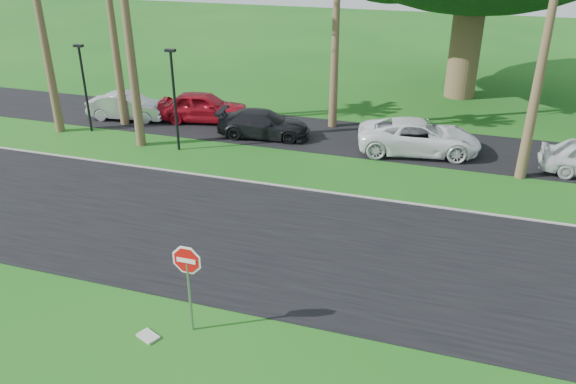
# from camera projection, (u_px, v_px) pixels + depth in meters

# --- Properties ---
(ground) EXTENTS (120.00, 120.00, 0.00)m
(ground) POSITION_uv_depth(u_px,v_px,m) (223.00, 266.00, 17.21)
(ground) COLOR #145014
(ground) RESTS_ON ground
(road) EXTENTS (120.00, 8.00, 0.02)m
(road) POSITION_uv_depth(u_px,v_px,m) (247.00, 235.00, 18.92)
(road) COLOR black
(road) RESTS_ON ground
(parking_strip) EXTENTS (120.00, 5.00, 0.02)m
(parking_strip) POSITION_uv_depth(u_px,v_px,m) (325.00, 135.00, 27.95)
(parking_strip) COLOR black
(parking_strip) RESTS_ON ground
(curb) EXTENTS (120.00, 0.12, 0.06)m
(curb) POSITION_uv_depth(u_px,v_px,m) (284.00, 186.00, 22.40)
(curb) COLOR gray
(curb) RESTS_ON ground
(stop_sign_near) EXTENTS (1.05, 0.07, 2.62)m
(stop_sign_near) POSITION_uv_depth(u_px,v_px,m) (188.00, 271.00, 13.73)
(stop_sign_near) COLOR gray
(stop_sign_near) RESTS_ON ground
(streetlight_left) EXTENTS (0.45, 0.25, 4.34)m
(streetlight_left) POSITION_uv_depth(u_px,v_px,m) (84.00, 83.00, 27.52)
(streetlight_left) COLOR black
(streetlight_left) RESTS_ON ground
(streetlight_right) EXTENTS (0.45, 0.25, 4.64)m
(streetlight_right) POSITION_uv_depth(u_px,v_px,m) (174.00, 94.00, 25.06)
(streetlight_right) COLOR black
(streetlight_right) RESTS_ON ground
(car_silver) EXTENTS (4.39, 2.00, 1.40)m
(car_silver) POSITION_uv_depth(u_px,v_px,m) (128.00, 107.00, 30.02)
(car_silver) COLOR #B3B4BA
(car_silver) RESTS_ON ground
(car_red) EXTENTS (4.94, 2.75, 1.59)m
(car_red) POSITION_uv_depth(u_px,v_px,m) (203.00, 107.00, 29.62)
(car_red) COLOR #A00D1B
(car_red) RESTS_ON ground
(car_dark) EXTENTS (4.73, 2.38, 1.32)m
(car_dark) POSITION_uv_depth(u_px,v_px,m) (264.00, 124.00, 27.48)
(car_dark) COLOR black
(car_dark) RESTS_ON ground
(car_minivan) EXTENTS (5.84, 3.44, 1.53)m
(car_minivan) POSITION_uv_depth(u_px,v_px,m) (419.00, 137.00, 25.49)
(car_minivan) COLOR white
(car_minivan) RESTS_ON ground
(utility_slab) EXTENTS (0.64, 0.54, 0.06)m
(utility_slab) POSITION_uv_depth(u_px,v_px,m) (148.00, 336.00, 14.20)
(utility_slab) COLOR #ABA9A2
(utility_slab) RESTS_ON ground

